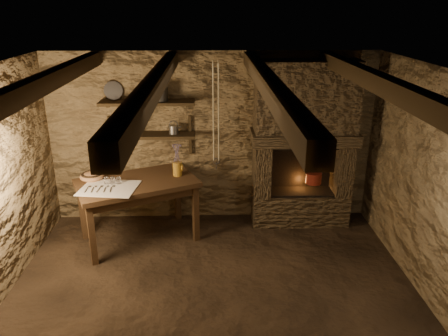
{
  "coord_description": "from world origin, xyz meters",
  "views": [
    {
      "loc": [
        -0.01,
        -3.88,
        2.98
      ],
      "look_at": [
        0.14,
        0.9,
        1.17
      ],
      "focal_mm": 35.0,
      "sensor_mm": 36.0,
      "label": 1
    }
  ],
  "objects_px": {
    "iron_stockpot": "(160,95)",
    "red_pot": "(314,177)",
    "work_table": "(139,208)",
    "stoneware_jug": "(177,162)",
    "wooden_bowl": "(92,176)"
  },
  "relations": [
    {
      "from": "iron_stockpot",
      "to": "red_pot",
      "type": "relative_size",
      "value": 0.39
    },
    {
      "from": "work_table",
      "to": "stoneware_jug",
      "type": "bearing_deg",
      "value": -5.53
    },
    {
      "from": "red_pot",
      "to": "iron_stockpot",
      "type": "bearing_deg",
      "value": 176.71
    },
    {
      "from": "work_table",
      "to": "stoneware_jug",
      "type": "height_order",
      "value": "stoneware_jug"
    },
    {
      "from": "stoneware_jug",
      "to": "wooden_bowl",
      "type": "relative_size",
      "value": 1.39
    },
    {
      "from": "stoneware_jug",
      "to": "red_pot",
      "type": "distance_m",
      "value": 1.91
    },
    {
      "from": "stoneware_jug",
      "to": "iron_stockpot",
      "type": "xyz_separation_m",
      "value": [
        -0.22,
        0.34,
        0.82
      ]
    },
    {
      "from": "iron_stockpot",
      "to": "red_pot",
      "type": "bearing_deg",
      "value": -3.29
    },
    {
      "from": "stoneware_jug",
      "to": "red_pot",
      "type": "xyz_separation_m",
      "value": [
        1.87,
        0.22,
        -0.32
      ]
    },
    {
      "from": "wooden_bowl",
      "to": "iron_stockpot",
      "type": "height_order",
      "value": "iron_stockpot"
    },
    {
      "from": "iron_stockpot",
      "to": "stoneware_jug",
      "type": "bearing_deg",
      "value": -57.48
    },
    {
      "from": "work_table",
      "to": "iron_stockpot",
      "type": "distance_m",
      "value": 1.52
    },
    {
      "from": "stoneware_jug",
      "to": "work_table",
      "type": "bearing_deg",
      "value": -158.23
    },
    {
      "from": "stoneware_jug",
      "to": "red_pot",
      "type": "bearing_deg",
      "value": 10.02
    },
    {
      "from": "stoneware_jug",
      "to": "red_pot",
      "type": "height_order",
      "value": "stoneware_jug"
    }
  ]
}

